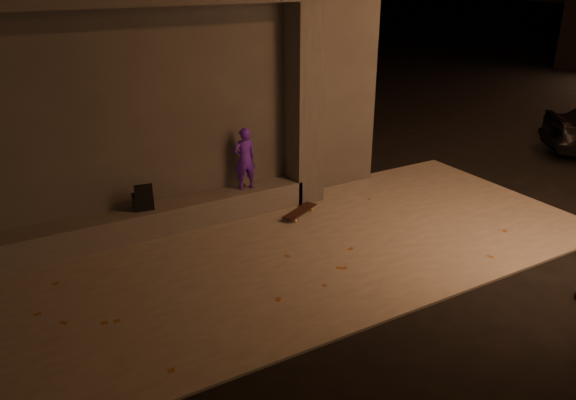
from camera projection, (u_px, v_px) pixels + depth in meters
ground at (345, 326)px, 7.04m from camera, size 120.00×120.00×0.00m
sidewalk at (269, 258)px, 8.63m from camera, size 11.00×4.40×0.04m
building at (110, 54)px, 10.75m from camera, size 9.00×5.10×5.22m
ledge at (139, 223)px, 9.23m from camera, size 6.00×0.55×0.45m
column at (305, 106)px, 10.10m from camera, size 0.55×0.55×3.60m
skateboarder at (245, 159)px, 9.84m from camera, size 0.42×0.30×1.11m
backpack at (143, 200)px, 9.14m from camera, size 0.35×0.26×0.46m
skateboard at (300, 211)px, 10.03m from camera, size 0.85×0.58×0.09m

